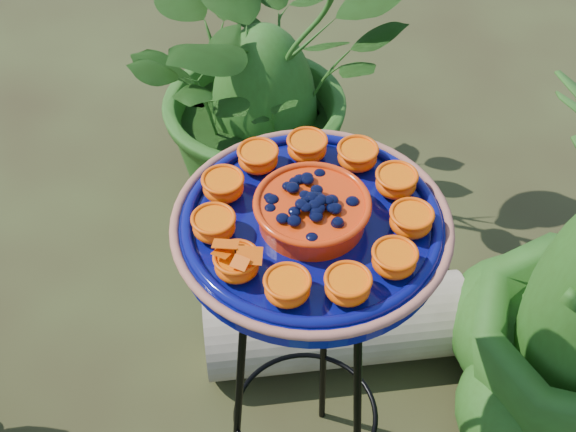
% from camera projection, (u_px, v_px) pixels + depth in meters
% --- Properties ---
extents(tripod_stand, '(0.35, 0.35, 0.79)m').
position_uv_depth(tripod_stand, '(308.00, 355.00, 1.42)').
color(tripod_stand, black).
rests_on(tripod_stand, ground).
extents(feeder_dish, '(0.49, 0.49, 0.09)m').
position_uv_depth(feeder_dish, '(312.00, 222.00, 1.17)').
color(feeder_dish, '#070B5C').
rests_on(feeder_dish, tripod_stand).
extents(driftwood_log, '(0.61, 0.55, 0.21)m').
position_uv_depth(driftwood_log, '(335.00, 325.00, 1.93)').
color(driftwood_log, tan).
rests_on(driftwood_log, ground).
extents(shrub_back_left, '(0.96, 0.98, 0.83)m').
position_uv_depth(shrub_back_left, '(264.00, 74.00, 2.10)').
color(shrub_back_left, '#244C14').
rests_on(shrub_back_left, ground).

